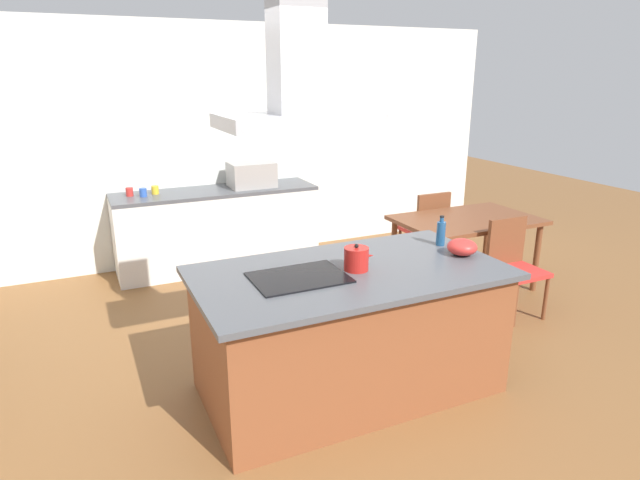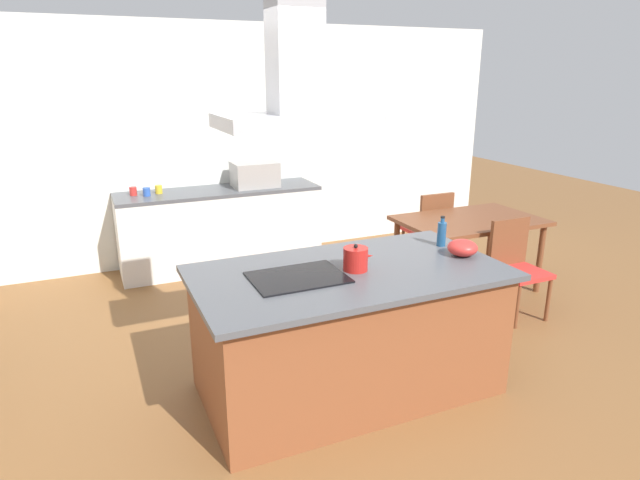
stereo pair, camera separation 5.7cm
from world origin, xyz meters
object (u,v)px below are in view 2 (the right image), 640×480
at_px(mixing_bowl, 463,248).
at_px(chair_facing_back_wall, 430,225).
at_px(coffee_mug_red, 133,191).
at_px(chair_facing_island, 515,262).
at_px(tea_kettle, 356,259).
at_px(cooktop, 298,277).
at_px(olive_oil_bottle, 442,233).
at_px(countertop_microwave, 255,174).
at_px(dining_table, 469,227).
at_px(coffee_mug_yellow, 159,189).
at_px(range_hood, 295,83).
at_px(coffee_mug_blue, 147,192).

height_order(mixing_bowl, chair_facing_back_wall, mixing_bowl).
bearing_deg(coffee_mug_red, chair_facing_island, -38.83).
bearing_deg(tea_kettle, chair_facing_island, 15.26).
height_order(cooktop, olive_oil_bottle, olive_oil_bottle).
bearing_deg(countertop_microwave, dining_table, -44.92).
distance_m(coffee_mug_red, dining_table, 3.54).
distance_m(tea_kettle, countertop_microwave, 2.90).
xyz_separation_m(cooktop, coffee_mug_yellow, (-0.45, 2.94, 0.04)).
bearing_deg(range_hood, dining_table, 26.74).
relative_size(tea_kettle, coffee_mug_red, 2.40).
relative_size(cooktop, chair_facing_island, 0.67).
relative_size(cooktop, chair_facing_back_wall, 0.67).
relative_size(mixing_bowl, dining_table, 0.15).
distance_m(olive_oil_bottle, coffee_mug_yellow, 3.24).
bearing_deg(countertop_microwave, coffee_mug_blue, -179.38).
bearing_deg(olive_oil_bottle, coffee_mug_red, 125.30).
relative_size(coffee_mug_red, coffee_mug_yellow, 1.00).
bearing_deg(chair_facing_back_wall, mixing_bowl, -119.62).
height_order(tea_kettle, countertop_microwave, countertop_microwave).
distance_m(olive_oil_bottle, chair_facing_island, 1.23).
height_order(mixing_bowl, coffee_mug_blue, mixing_bowl).
xyz_separation_m(mixing_bowl, chair_facing_back_wall, (1.08, 1.90, -0.45)).
bearing_deg(chair_facing_island, coffee_mug_red, 141.17).
relative_size(countertop_microwave, chair_facing_island, 0.56).
height_order(coffee_mug_yellow, chair_facing_back_wall, coffee_mug_yellow).
bearing_deg(coffee_mug_yellow, mixing_bowl, -60.55).
bearing_deg(countertop_microwave, olive_oil_bottle, -76.82).
height_order(chair_facing_island, range_hood, range_hood).
bearing_deg(coffee_mug_red, chair_facing_back_wall, -20.18).
xyz_separation_m(coffee_mug_yellow, chair_facing_island, (2.78, -2.44, -0.44)).
bearing_deg(mixing_bowl, coffee_mug_red, 122.99).
height_order(coffee_mug_yellow, chair_facing_island, coffee_mug_yellow).
distance_m(tea_kettle, olive_oil_bottle, 0.86).
relative_size(olive_oil_bottle, mixing_bowl, 1.07).
bearing_deg(coffee_mug_yellow, coffee_mug_red, 177.34).
distance_m(tea_kettle, dining_table, 2.28).
height_order(countertop_microwave, range_hood, range_hood).
bearing_deg(mixing_bowl, countertop_microwave, 102.10).
distance_m(countertop_microwave, chair_facing_island, 2.97).
bearing_deg(mixing_bowl, chair_facing_back_wall, 60.38).
bearing_deg(range_hood, coffee_mug_blue, 101.56).
relative_size(coffee_mug_red, chair_facing_back_wall, 0.10).
bearing_deg(mixing_bowl, cooktop, 177.09).
bearing_deg(dining_table, countertop_microwave, 135.08).
bearing_deg(olive_oil_bottle, coffee_mug_blue, 124.37).
relative_size(coffee_mug_yellow, chair_facing_back_wall, 0.10).
relative_size(dining_table, chair_facing_back_wall, 1.57).
bearing_deg(coffee_mug_blue, coffee_mug_red, 145.20).
bearing_deg(tea_kettle, coffee_mug_red, 110.68).
bearing_deg(tea_kettle, countertop_microwave, 85.91).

